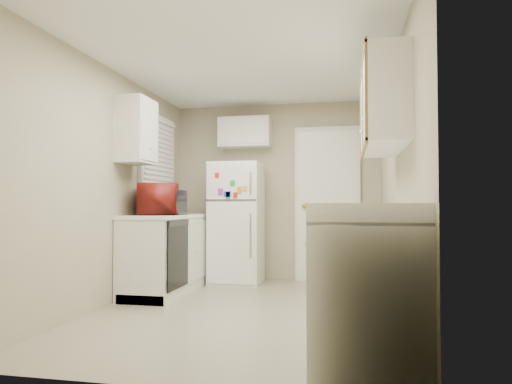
# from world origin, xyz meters

# --- Properties ---
(floor) EXTENTS (3.80, 3.80, 0.00)m
(floor) POSITION_xyz_m (0.00, 0.00, 0.00)
(floor) COLOR #A9A486
(floor) RESTS_ON ground
(ceiling) EXTENTS (3.80, 3.80, 0.00)m
(ceiling) POSITION_xyz_m (0.00, 0.00, 2.40)
(ceiling) COLOR white
(ceiling) RESTS_ON floor
(wall_left) EXTENTS (3.80, 3.80, 0.00)m
(wall_left) POSITION_xyz_m (-1.40, 0.00, 1.20)
(wall_left) COLOR tan
(wall_left) RESTS_ON floor
(wall_right) EXTENTS (3.80, 3.80, 0.00)m
(wall_right) POSITION_xyz_m (1.40, 0.00, 1.20)
(wall_right) COLOR tan
(wall_right) RESTS_ON floor
(wall_back) EXTENTS (2.80, 2.80, 0.00)m
(wall_back) POSITION_xyz_m (0.00, 1.90, 1.20)
(wall_back) COLOR tan
(wall_back) RESTS_ON floor
(wall_front) EXTENTS (2.80, 2.80, 0.00)m
(wall_front) POSITION_xyz_m (0.00, -1.90, 1.20)
(wall_front) COLOR tan
(wall_front) RESTS_ON floor
(left_counter) EXTENTS (0.60, 1.80, 0.90)m
(left_counter) POSITION_xyz_m (-1.10, 0.90, 0.45)
(left_counter) COLOR silver
(left_counter) RESTS_ON floor
(dishwasher) EXTENTS (0.03, 0.58, 0.72)m
(dishwasher) POSITION_xyz_m (-0.81, 0.30, 0.49)
(dishwasher) COLOR black
(dishwasher) RESTS_ON floor
(sink) EXTENTS (0.54, 0.74, 0.16)m
(sink) POSITION_xyz_m (-1.10, 1.05, 0.86)
(sink) COLOR gray
(sink) RESTS_ON left_counter
(microwave) EXTENTS (0.70, 0.54, 0.41)m
(microwave) POSITION_xyz_m (-1.09, 0.47, 1.05)
(microwave) COLOR maroon
(microwave) RESTS_ON left_counter
(soap_bottle) EXTENTS (0.10, 0.10, 0.21)m
(soap_bottle) POSITION_xyz_m (-1.15, 1.31, 1.00)
(soap_bottle) COLOR white
(soap_bottle) RESTS_ON left_counter
(window_blinds) EXTENTS (0.10, 0.98, 1.08)m
(window_blinds) POSITION_xyz_m (-1.36, 1.05, 1.60)
(window_blinds) COLOR silver
(window_blinds) RESTS_ON wall_left
(upper_cabinet_left) EXTENTS (0.30, 0.45, 0.70)m
(upper_cabinet_left) POSITION_xyz_m (-1.25, 0.22, 1.80)
(upper_cabinet_left) COLOR silver
(upper_cabinet_left) RESTS_ON wall_left
(refrigerator) EXTENTS (0.65, 0.63, 1.56)m
(refrigerator) POSITION_xyz_m (-0.46, 1.50, 0.78)
(refrigerator) COLOR white
(refrigerator) RESTS_ON floor
(cabinet_over_fridge) EXTENTS (0.70, 0.30, 0.40)m
(cabinet_over_fridge) POSITION_xyz_m (-0.40, 1.75, 2.00)
(cabinet_over_fridge) COLOR silver
(cabinet_over_fridge) RESTS_ON wall_back
(interior_door) EXTENTS (0.86, 0.06, 2.08)m
(interior_door) POSITION_xyz_m (0.70, 1.86, 1.02)
(interior_door) COLOR white
(interior_door) RESTS_ON floor
(right_counter) EXTENTS (0.60, 2.00, 0.90)m
(right_counter) POSITION_xyz_m (1.10, -0.80, 0.45)
(right_counter) COLOR silver
(right_counter) RESTS_ON floor
(stove) EXTENTS (0.69, 0.85, 1.03)m
(stove) POSITION_xyz_m (1.08, -1.38, 0.51)
(stove) COLOR white
(stove) RESTS_ON floor
(upper_cabinet_right) EXTENTS (0.30, 1.20, 0.70)m
(upper_cabinet_right) POSITION_xyz_m (1.25, -0.50, 1.80)
(upper_cabinet_right) COLOR silver
(upper_cabinet_right) RESTS_ON wall_right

